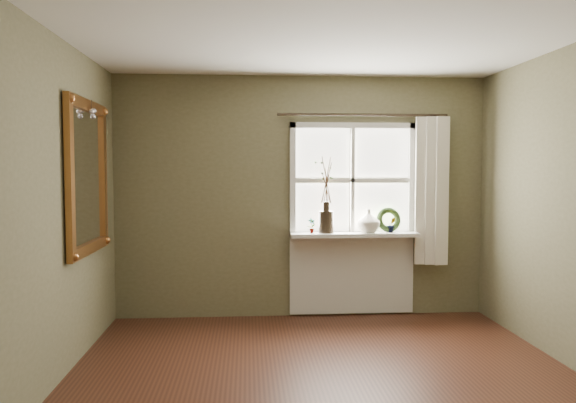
{
  "coord_description": "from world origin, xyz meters",
  "views": [
    {
      "loc": [
        -0.59,
        -3.79,
        1.6
      ],
      "look_at": [
        -0.2,
        1.55,
        1.29
      ],
      "focal_mm": 35.0,
      "sensor_mm": 36.0,
      "label": 1
    }
  ],
  "objects_px": {
    "wreath": "(389,222)",
    "gilt_mirror": "(88,177)",
    "cream_vase": "(369,221)",
    "dark_jug": "(326,222)"
  },
  "relations": [
    {
      "from": "cream_vase",
      "to": "gilt_mirror",
      "type": "xyz_separation_m",
      "value": [
        -2.67,
        -0.95,
        0.49
      ]
    },
    {
      "from": "wreath",
      "to": "gilt_mirror",
      "type": "xyz_separation_m",
      "value": [
        -2.9,
        -0.99,
        0.51
      ]
    },
    {
      "from": "dark_jug",
      "to": "wreath",
      "type": "bearing_deg",
      "value": 3.34
    },
    {
      "from": "gilt_mirror",
      "to": "cream_vase",
      "type": "bearing_deg",
      "value": 19.48
    },
    {
      "from": "dark_jug",
      "to": "wreath",
      "type": "distance_m",
      "value": 0.69
    },
    {
      "from": "wreath",
      "to": "gilt_mirror",
      "type": "relative_size",
      "value": 0.21
    },
    {
      "from": "dark_jug",
      "to": "wreath",
      "type": "height_order",
      "value": "wreath"
    },
    {
      "from": "dark_jug",
      "to": "gilt_mirror",
      "type": "height_order",
      "value": "gilt_mirror"
    },
    {
      "from": "cream_vase",
      "to": "gilt_mirror",
      "type": "relative_size",
      "value": 0.19
    },
    {
      "from": "cream_vase",
      "to": "wreath",
      "type": "xyz_separation_m",
      "value": [
        0.23,
        0.04,
        -0.02
      ]
    }
  ]
}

